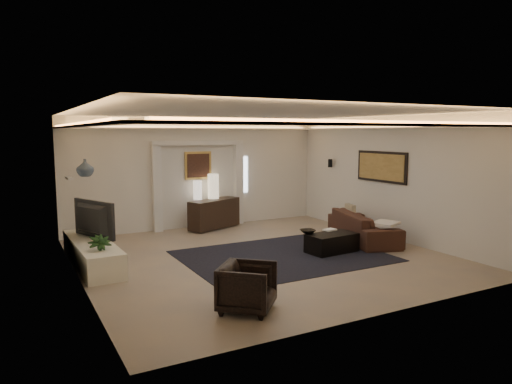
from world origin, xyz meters
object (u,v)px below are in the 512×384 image
armchair (247,287)px  sofa (363,227)px  coffee_table (332,243)px  console (214,214)px

armchair → sofa: bearing=-17.2°
sofa → coffee_table: bearing=128.0°
console → sofa: console is taller
coffee_table → armchair: (-3.07, -2.07, 0.14)m
console → coffee_table: (1.20, -3.46, -0.20)m
sofa → console: bearing=56.9°
sofa → armchair: bearing=137.0°
armchair → console: bearing=23.6°
sofa → armchair: size_ratio=3.06×
armchair → coffee_table: bearing=-13.7°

